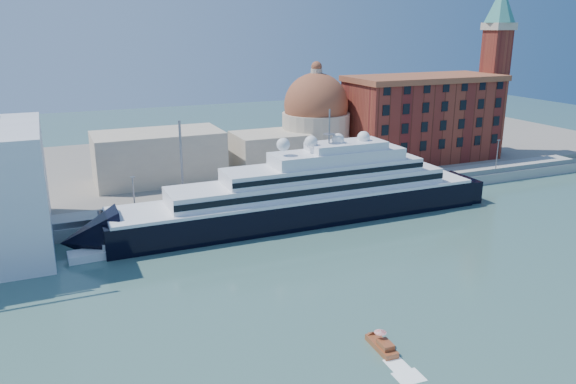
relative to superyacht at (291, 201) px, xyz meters
name	(u,v)px	position (x,y,z in m)	size (l,w,h in m)	color
ground	(349,264)	(0.58, -23.00, -4.53)	(400.00, 400.00, 0.00)	#39635C
quay	(273,201)	(0.58, 11.00, -3.28)	(180.00, 10.00, 2.50)	gray
land	(219,162)	(0.58, 52.00, -3.53)	(260.00, 72.00, 2.00)	slate
quay_fence	(281,198)	(0.58, 6.50, -1.43)	(180.00, 0.10, 1.20)	slate
superyacht	(291,201)	(0.00, 0.00, 0.00)	(87.85, 12.18, 26.25)	black
service_barge	(104,252)	(-36.64, -3.28, -3.80)	(11.45, 4.17, 2.55)	white
water_taxi	(382,345)	(-8.32, -47.17, -3.92)	(2.01, 5.41, 2.53)	maroon
warehouse	(423,117)	(52.58, 29.00, 9.26)	(43.00, 19.00, 23.25)	maroon
campanile	(496,60)	(76.58, 29.00, 24.23)	(8.40, 8.40, 47.00)	maroon
church	(261,137)	(6.96, 34.72, 6.38)	(66.00, 18.00, 25.50)	beige
lamp_posts	(218,171)	(-12.09, 9.27, 5.31)	(120.80, 2.40, 18.00)	slate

